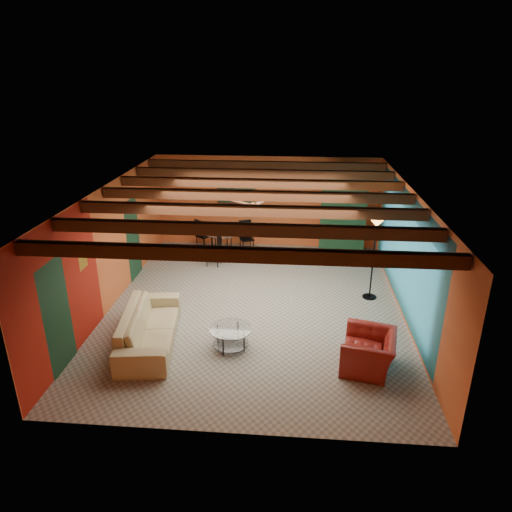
# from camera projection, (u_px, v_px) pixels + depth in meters

# --- Properties ---
(room) EXTENTS (6.52, 8.01, 2.71)m
(room) POSITION_uv_depth(u_px,v_px,m) (256.00, 204.00, 9.83)
(room) COLOR gray
(room) RESTS_ON ground
(sofa) EXTENTS (1.27, 2.54, 0.71)m
(sofa) POSITION_uv_depth(u_px,v_px,m) (149.00, 327.00, 9.06)
(sofa) COLOR tan
(sofa) RESTS_ON ground
(armchair) EXTENTS (1.11, 1.21, 0.67)m
(armchair) POSITION_uv_depth(u_px,v_px,m) (369.00, 351.00, 8.31)
(armchair) COLOR maroon
(armchair) RESTS_ON ground
(coffee_table) EXTENTS (1.07, 1.07, 0.42)m
(coffee_table) POSITION_uv_depth(u_px,v_px,m) (231.00, 338.00, 8.97)
(coffee_table) COLOR silver
(coffee_table) RESTS_ON ground
(dining_table) EXTENTS (2.38, 2.38, 0.95)m
(dining_table) POSITION_uv_depth(u_px,v_px,m) (221.00, 240.00, 13.34)
(dining_table) COLOR silver
(dining_table) RESTS_ON ground
(armoire) EXTENTS (1.28, 0.69, 2.17)m
(armoire) POSITION_uv_depth(u_px,v_px,m) (342.00, 215.00, 13.45)
(armoire) COLOR brown
(armoire) RESTS_ON ground
(floor_lamp) EXTENTS (0.51, 0.51, 1.99)m
(floor_lamp) POSITION_uv_depth(u_px,v_px,m) (373.00, 258.00, 10.64)
(floor_lamp) COLOR black
(floor_lamp) RESTS_ON ground
(ceiling_fan) EXTENTS (1.50, 1.50, 0.44)m
(ceiling_fan) POSITION_uv_depth(u_px,v_px,m) (255.00, 206.00, 9.73)
(ceiling_fan) COLOR #472614
(ceiling_fan) RESTS_ON ceiling
(painting) EXTENTS (1.05, 0.03, 0.65)m
(painting) POSITION_uv_depth(u_px,v_px,m) (236.00, 192.00, 13.72)
(painting) COLOR black
(painting) RESTS_ON wall_back
(potted_plant) EXTENTS (0.51, 0.46, 0.52)m
(potted_plant) POSITION_uv_depth(u_px,v_px,m) (345.00, 169.00, 12.95)
(potted_plant) COLOR #26661E
(potted_plant) RESTS_ON armoire
(vase) EXTENTS (0.18, 0.18, 0.18)m
(vase) POSITION_uv_depth(u_px,v_px,m) (221.00, 221.00, 13.13)
(vase) COLOR orange
(vase) RESTS_ON dining_table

